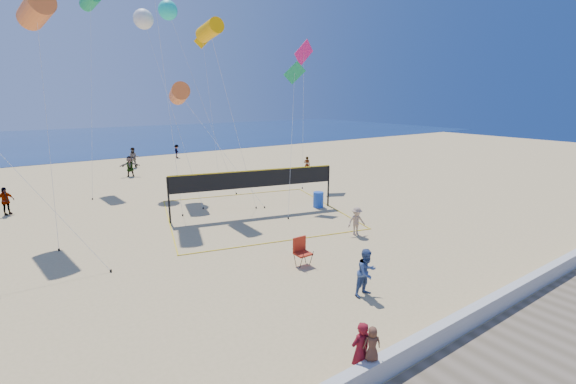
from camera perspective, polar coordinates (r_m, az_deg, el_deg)
ground at (r=13.29m, az=9.17°, el=-15.82°), size 120.00×120.00×0.00m
ocean at (r=71.00m, az=-28.00°, el=6.95°), size 140.00×50.00×0.03m
seawall at (r=11.50m, az=20.22°, el=-19.93°), size 32.00×0.30×0.60m
woman at (r=9.93m, az=10.69°, el=-22.11°), size 0.57×0.40×1.48m
toddler at (r=9.71m, az=12.36°, el=-21.12°), size 0.49×0.44×0.84m
bystander_a at (r=13.44m, az=11.56°, el=-11.60°), size 0.82×0.65×1.65m
bystander_b at (r=18.99m, az=10.12°, el=-4.29°), size 1.01×0.74×1.40m
far_person_0 at (r=27.15m, az=-36.37°, el=-1.09°), size 1.02×0.79×1.62m
far_person_1 at (r=35.31m, az=-22.38°, el=3.54°), size 1.69×0.91×1.74m
far_person_2 at (r=34.24m, az=2.83°, el=4.06°), size 0.63×0.63×1.48m
far_person_3 at (r=39.67m, az=-21.87°, el=4.74°), size 1.06×0.90×1.91m
far_person_4 at (r=44.81m, az=-16.14°, el=5.83°), size 0.96×1.08×1.46m
camp_chair at (r=15.51m, az=1.98°, el=-8.51°), size 0.61×0.75×1.26m
trash_barrel at (r=23.57m, az=4.51°, el=-1.13°), size 0.69×0.69×0.94m
volleyball_net at (r=21.91m, az=-5.02°, el=1.22°), size 11.56×11.45×2.57m
kite_0 at (r=22.94m, az=-33.28°, el=21.58°), size 1.62×5.39×11.22m
kite_2 at (r=24.10m, az=-11.53°, el=22.42°), size 2.02×3.34×10.84m
kite_4 at (r=24.19m, az=0.92°, el=15.95°), size 3.34×3.57×8.69m
kite_5 at (r=30.42m, az=2.35°, el=19.25°), size 2.68×2.39×10.79m
kite_6 at (r=31.28m, az=-20.64°, el=22.83°), size 1.55×9.29×12.57m
kite_7 at (r=30.10m, az=-17.37°, el=24.30°), size 3.11×5.30×12.96m
kite_8 at (r=34.59m, az=-27.21°, el=23.99°), size 2.91×7.29×14.15m
kite_9 at (r=35.46m, az=-12.37°, el=19.91°), size 1.38×2.83×12.04m
kite_10 at (r=26.33m, az=-15.82°, el=13.84°), size 3.81×7.01×7.51m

